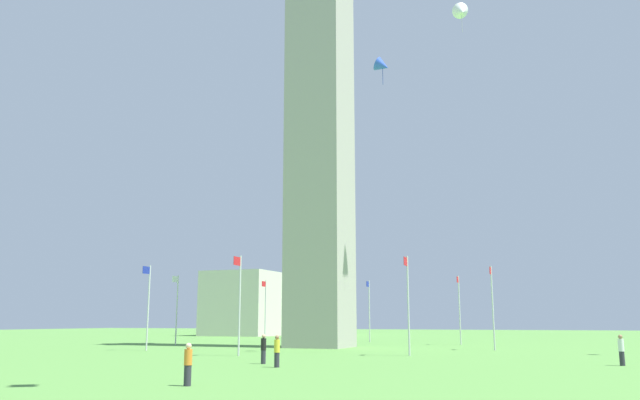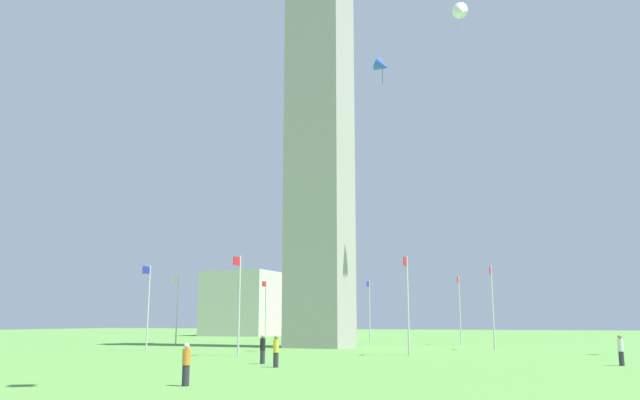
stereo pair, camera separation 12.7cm
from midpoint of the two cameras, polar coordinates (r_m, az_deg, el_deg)
name	(u,v)px [view 1 (the left image)]	position (r m, az deg, el deg)	size (l,w,h in m)	color
ground_plane	(320,347)	(63.42, -0.06, -12.93)	(260.00, 260.00, 0.00)	#548C3D
obelisk_monument	(320,95)	(67.40, -0.05, 9.29)	(5.61, 5.61, 51.01)	#A8A399
flagpole_n	(239,300)	(48.47, -7.24, -8.77)	(1.12, 0.14, 7.32)	silver
flagpole_ne	(408,300)	(48.78, 7.72, -8.77)	(1.12, 0.14, 7.32)	silver
flagpole_e	(492,303)	(59.34, 14.97, -8.83)	(1.12, 0.14, 7.32)	silver
flagpole_se	(459,306)	(71.46, 12.19, -9.19)	(1.12, 0.14, 7.32)	silver
flagpole_s	(369,308)	(78.77, 4.33, -9.51)	(1.12, 0.14, 7.32)	silver
flagpole_sw	(265,308)	(78.58, -4.92, -9.50)	(1.12, 0.14, 7.32)	silver
flagpole_w	(177,306)	(70.95, -12.64, -9.17)	(1.12, 0.14, 7.32)	silver
flagpole_nw	(148,303)	(58.73, -15.05, -8.81)	(1.12, 0.14, 7.32)	silver
person_yellow_shirt	(277,351)	(36.57, -3.94, -13.23)	(0.32, 0.32, 1.74)	#2D2D38
person_black_shirt	(263,349)	(39.56, -5.13, -13.02)	(0.32, 0.32, 1.73)	#2D2D38
person_white_shirt	(621,350)	(41.54, 25.05, -11.96)	(0.32, 0.32, 1.74)	#2D2D38
person_orange_shirt	(188,365)	(26.77, -11.75, -14.08)	(0.32, 0.32, 1.66)	#2D2D38
kite_blue_delta	(383,66)	(55.43, 5.50, 11.75)	(1.26, 1.56, 2.43)	blue
kite_white_delta	(462,11)	(65.15, 12.37, 16.01)	(2.38, 2.12, 3.14)	white
distant_building	(267,305)	(121.16, -4.76, -9.24)	(29.65, 11.46, 10.83)	beige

